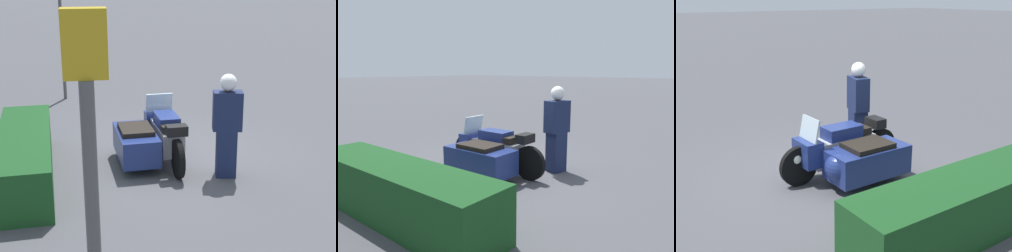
{
  "view_description": "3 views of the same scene",
  "coord_description": "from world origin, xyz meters",
  "views": [
    {
      "loc": [
        -9.25,
        2.18,
        3.63
      ],
      "look_at": [
        -0.77,
        0.2,
        0.9
      ],
      "focal_mm": 55.0,
      "sensor_mm": 36.0,
      "label": 1
    },
    {
      "loc": [
        -4.61,
        5.31,
        2.22
      ],
      "look_at": [
        -0.38,
        0.05,
        1.04
      ],
      "focal_mm": 35.0,
      "sensor_mm": 36.0,
      "label": 2
    },
    {
      "loc": [
        3.94,
        5.99,
        3.13
      ],
      "look_at": [
        0.29,
        0.74,
        1.15
      ],
      "focal_mm": 45.0,
      "sensor_mm": 36.0,
      "label": 3
    }
  ],
  "objects": [
    {
      "name": "hedge_bush_curbside",
      "position": [
        -0.42,
        2.71,
        0.41
      ],
      "size": [
        3.8,
        0.91,
        0.83
      ],
      "primitive_type": "cube",
      "color": "#19471E",
      "rests_on": "ground"
    },
    {
      "name": "officer_rider",
      "position": [
        -1.11,
        -0.78,
        0.98
      ],
      "size": [
        0.42,
        0.57,
        1.86
      ],
      "rotation": [
        0.0,
        0.0,
        -0.25
      ],
      "color": "#192347",
      "rests_on": "ground"
    },
    {
      "name": "ground_plane",
      "position": [
        0.0,
        0.0,
        0.0
      ],
      "size": [
        160.0,
        160.0,
        0.0
      ],
      "primitive_type": "plane",
      "color": "#4C4C51"
    },
    {
      "name": "police_motorcycle",
      "position": [
        -0.09,
        0.42,
        0.47
      ],
      "size": [
        2.48,
        1.24,
        1.17
      ],
      "rotation": [
        0.0,
        0.0,
        0.0
      ],
      "color": "black",
      "rests_on": "ground"
    }
  ]
}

